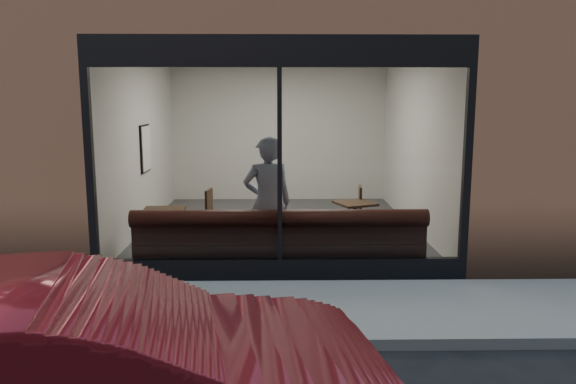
{
  "coord_description": "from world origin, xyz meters",
  "views": [
    {
      "loc": [
        -0.02,
        -5.18,
        2.44
      ],
      "look_at": [
        0.11,
        2.4,
        1.14
      ],
      "focal_mm": 35.0,
      "sensor_mm": 36.0,
      "label": 1
    }
  ],
  "objects_px": {
    "cafe_table_right": "(355,203)",
    "cafe_table_left": "(164,211)",
    "cafe_chair_left": "(198,232)",
    "banquette": "(280,256)",
    "person": "(268,203)",
    "cafe_chair_right": "(348,227)"
  },
  "relations": [
    {
      "from": "cafe_chair_left",
      "to": "cafe_chair_right",
      "type": "relative_size",
      "value": 0.86
    },
    {
      "from": "banquette",
      "to": "cafe_chair_left",
      "type": "distance_m",
      "value": 1.93
    },
    {
      "from": "banquette",
      "to": "cafe_chair_right",
      "type": "relative_size",
      "value": 9.07
    },
    {
      "from": "person",
      "to": "cafe_table_left",
      "type": "relative_size",
      "value": 3.07
    },
    {
      "from": "cafe_table_right",
      "to": "cafe_chair_left",
      "type": "height_order",
      "value": "cafe_table_right"
    },
    {
      "from": "cafe_table_right",
      "to": "cafe_chair_right",
      "type": "height_order",
      "value": "cafe_table_right"
    },
    {
      "from": "person",
      "to": "cafe_table_right",
      "type": "bearing_deg",
      "value": -154.6
    },
    {
      "from": "person",
      "to": "cafe_table_right",
      "type": "height_order",
      "value": "person"
    },
    {
      "from": "cafe_table_right",
      "to": "cafe_table_left",
      "type": "bearing_deg",
      "value": -169.72
    },
    {
      "from": "person",
      "to": "cafe_chair_left",
      "type": "relative_size",
      "value": 4.95
    },
    {
      "from": "cafe_chair_right",
      "to": "banquette",
      "type": "bearing_deg",
      "value": 60.6
    },
    {
      "from": "banquette",
      "to": "cafe_table_right",
      "type": "bearing_deg",
      "value": 44.64
    },
    {
      "from": "cafe_table_left",
      "to": "cafe_chair_left",
      "type": "xyz_separation_m",
      "value": [
        0.4,
        0.72,
        -0.5
      ]
    },
    {
      "from": "person",
      "to": "banquette",
      "type": "bearing_deg",
      "value": 120.03
    },
    {
      "from": "banquette",
      "to": "cafe_chair_left",
      "type": "height_order",
      "value": "banquette"
    },
    {
      "from": "banquette",
      "to": "person",
      "type": "bearing_deg",
      "value": 130.37
    },
    {
      "from": "cafe_table_left",
      "to": "cafe_chair_left",
      "type": "distance_m",
      "value": 0.97
    },
    {
      "from": "banquette",
      "to": "cafe_table_left",
      "type": "height_order",
      "value": "cafe_table_left"
    },
    {
      "from": "banquette",
      "to": "cafe_table_left",
      "type": "relative_size",
      "value": 6.5
    },
    {
      "from": "cafe_chair_left",
      "to": "cafe_chair_right",
      "type": "bearing_deg",
      "value": -165.8
    },
    {
      "from": "cafe_chair_left",
      "to": "banquette",
      "type": "bearing_deg",
      "value": 141.31
    },
    {
      "from": "cafe_table_left",
      "to": "cafe_chair_right",
      "type": "distance_m",
      "value": 3.13
    }
  ]
}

